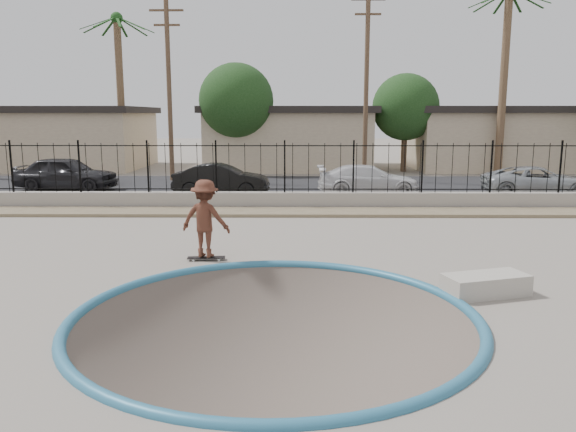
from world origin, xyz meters
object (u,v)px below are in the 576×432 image
Objects in this scene: skater at (205,223)px; skateboard at (206,258)px; concrete_ledge at (486,285)px; car_d at (538,181)px; car_c at (368,180)px; car_b at (221,180)px; car_a at (66,173)px.

skateboard is (-0.00, 0.00, -0.85)m from skater.
concrete_ledge is 0.36× the size of car_d.
car_c is at bearing 59.55° from skateboard.
car_d is (7.04, -0.40, -0.01)m from car_c.
skater is 0.45× the size of car_b.
skater is at bearing 156.21° from concrete_ledge.
skateboard is at bearing 134.61° from car_d.
skater is 12.20m from car_c.
concrete_ledge is at bearing 157.33° from car_d.
car_b reaches higher than skateboard.
car_a is at bearing 119.01° from skateboard.
skater is 14.68m from car_a.
car_d is (6.57, 13.13, 0.45)m from concrete_ledge.
car_b is 0.93× the size of car_c.
skateboard is 14.70m from car_a.
car_b is at bearing 90.44° from skateboard.
car_a is 20.56m from car_d.
car_c is at bearing 90.68° from car_d.
concrete_ledge is 0.36× the size of car_a.
car_c is at bearing 92.01° from concrete_ledge.
car_a reaches higher than skateboard.
car_b is at bearing 91.74° from car_c.
concrete_ledge is at bearing -28.61° from skateboard.
car_c reaches higher than concrete_ledge.
car_a reaches higher than car_b.
skater is 2.02× the size of skateboard.
skater reaches higher than car_c.
concrete_ledge is (5.75, -2.54, 0.14)m from skateboard.
car_b is 0.90× the size of car_d.
skateboard is at bearing 156.21° from concrete_ledge.
skateboard is 0.23× the size of car_b.
skater is 0.85m from skateboard.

